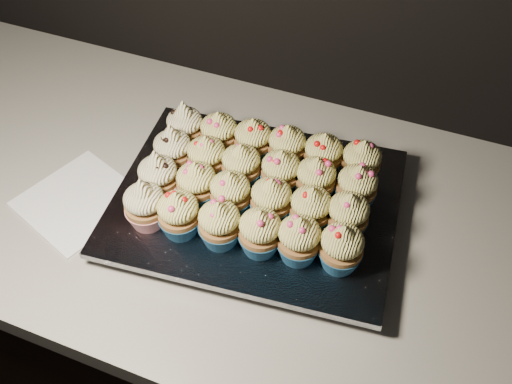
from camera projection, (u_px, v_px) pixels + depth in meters
cabinet at (273, 349)px, 1.27m from camera, size 2.40×0.60×0.86m
worktop at (280, 223)px, 0.93m from camera, size 2.44×0.64×0.04m
napkin at (79, 201)px, 0.93m from camera, size 0.21×0.21×0.00m
baking_tray at (256, 208)px, 0.91m from camera, size 0.43×0.35×0.02m
foil_lining at (256, 201)px, 0.90m from camera, size 0.47×0.38×0.01m
cupcake_0 at (145, 204)px, 0.83m from camera, size 0.06×0.06×0.10m
cupcake_1 at (179, 214)px, 0.82m from camera, size 0.06×0.06×0.08m
cupcake_2 at (220, 224)px, 0.81m from camera, size 0.06×0.06×0.08m
cupcake_3 at (260, 232)px, 0.80m from camera, size 0.06×0.06×0.08m
cupcake_4 at (299, 239)px, 0.79m from camera, size 0.06×0.06×0.08m
cupcake_5 at (341, 247)px, 0.78m from camera, size 0.06×0.06×0.08m
cupcake_6 at (158, 176)px, 0.87m from camera, size 0.06×0.06×0.10m
cupcake_7 at (197, 184)px, 0.86m from camera, size 0.06×0.06×0.08m
cupcake_8 at (230, 194)px, 0.85m from camera, size 0.06×0.06×0.08m
cupcake_9 at (271, 200)px, 0.84m from camera, size 0.06×0.06×0.08m
cupcake_10 at (311, 209)px, 0.83m from camera, size 0.06×0.06×0.08m
cupcake_11 at (348, 215)px, 0.82m from camera, size 0.06×0.06×0.08m
cupcake_12 at (173, 150)px, 0.91m from camera, size 0.06×0.06×0.10m
cupcake_13 at (207, 158)px, 0.90m from camera, size 0.06×0.06×0.08m
cupcake_14 at (241, 166)px, 0.89m from camera, size 0.06×0.06×0.08m
cupcake_15 at (281, 172)px, 0.88m from camera, size 0.06×0.06×0.08m
cupcake_16 at (316, 179)px, 0.87m from camera, size 0.06×0.06×0.08m
cupcake_17 at (357, 187)px, 0.86m from camera, size 0.06×0.06×0.08m
cupcake_18 at (185, 127)px, 0.95m from camera, size 0.06×0.06×0.10m
cupcake_19 at (219, 134)px, 0.94m from camera, size 0.06×0.06×0.08m
cupcake_20 at (253, 140)px, 0.93m from camera, size 0.06×0.06×0.08m
cupcake_21 at (287, 147)px, 0.92m from camera, size 0.06×0.06×0.08m
cupcake_22 at (323, 155)px, 0.90m from camera, size 0.06×0.06×0.08m
cupcake_23 at (361, 162)px, 0.89m from camera, size 0.06×0.06×0.08m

